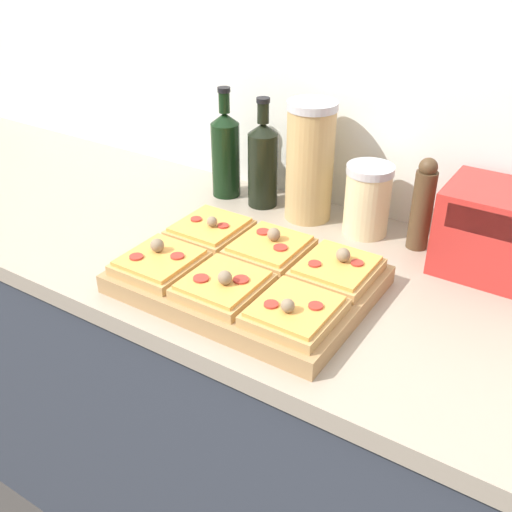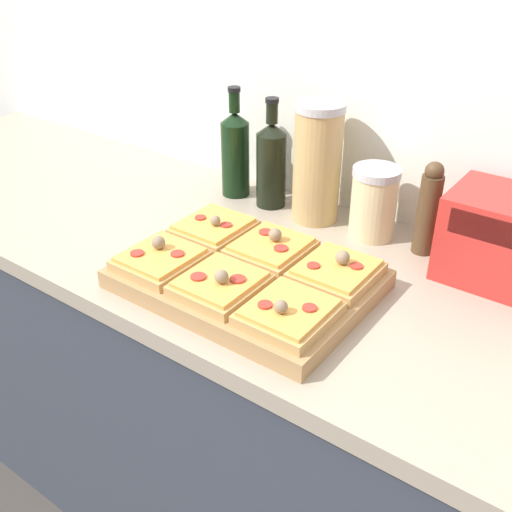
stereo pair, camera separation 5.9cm
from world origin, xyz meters
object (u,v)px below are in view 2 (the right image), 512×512
Objects in this scene: wine_bottle at (271,163)px; pepper_mill at (428,209)px; cutting_board at (247,279)px; olive_oil_bottle at (235,152)px; toaster_oven at (510,240)px; grain_jar_short at (374,203)px; grain_jar_tall at (317,163)px.

wine_bottle is 0.41m from pepper_mill.
olive_oil_bottle is (-0.29, 0.34, 0.10)m from cutting_board.
olive_oil_bottle reaches higher than cutting_board.
cutting_board is 1.75× the size of toaster_oven.
cutting_board is 2.88× the size of grain_jar_short.
olive_oil_bottle is 0.99× the size of grain_jar_tall.
pepper_mill is (0.28, 0.00, -0.04)m from grain_jar_tall.
pepper_mill is at bearing 0.00° from grain_jar_tall.
grain_jar_short is 0.61× the size of toaster_oven.
wine_bottle is 1.00× the size of toaster_oven.
pepper_mill is at bearing 175.31° from toaster_oven.
grain_jar_short is at bearing 177.26° from toaster_oven.
cutting_board is 0.37m from grain_jar_tall.
olive_oil_bottle reaches higher than pepper_mill.
pepper_mill reaches higher than cutting_board.
wine_bottle reaches higher than toaster_oven.
toaster_oven is at bearing -2.74° from grain_jar_short.
wine_bottle is (-0.18, 0.34, 0.09)m from cutting_board.
pepper_mill is (0.13, 0.00, 0.02)m from grain_jar_short.
wine_bottle is 0.96× the size of grain_jar_tall.
wine_bottle is 0.13m from grain_jar_tall.
wine_bottle is at bearing 180.00° from grain_jar_short.
pepper_mill is 0.18m from toaster_oven.
grain_jar_short is (0.28, 0.00, -0.03)m from wine_bottle.
grain_jar_tall is at bearing 0.00° from wine_bottle.
toaster_oven is at bearing -1.83° from grain_jar_tall.
olive_oil_bottle is at bearing 130.61° from cutting_board.
pepper_mill is (0.41, 0.00, -0.01)m from wine_bottle.
toaster_oven is (0.69, -0.01, -0.02)m from olive_oil_bottle.
cutting_board is at bearing -62.13° from wine_bottle.
toaster_oven is at bearing 39.17° from cutting_board.
grain_jar_tall is 0.46m from toaster_oven.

